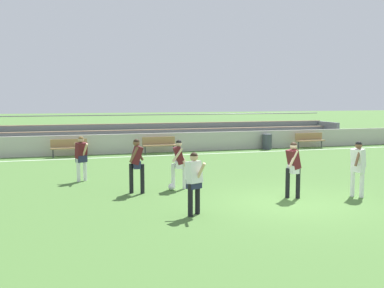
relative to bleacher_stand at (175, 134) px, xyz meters
name	(u,v)px	position (x,y,z in m)	size (l,w,h in m)	color
ground_plane	(290,203)	(-0.67, -15.35, -0.78)	(160.00, 160.00, 0.00)	#477033
field_line_sideline	(181,155)	(-0.67, -3.90, -0.78)	(44.00, 0.12, 0.01)	white
sideline_wall	(174,142)	(-0.67, -2.44, -0.26)	(48.00, 0.16, 1.05)	#BCB7AD
bleacher_stand	(175,134)	(0.00, 0.00, 0.00)	(21.59, 2.78, 1.95)	#897051
bench_far_left	(159,143)	(-1.67, -3.05, -0.24)	(1.80, 0.40, 0.90)	#99754C
bench_far_right	(309,139)	(7.50, -3.05, -0.24)	(1.80, 0.40, 0.90)	#99754C
bench_near_bin	(69,146)	(-6.34, -3.05, -0.24)	(1.80, 0.40, 0.90)	#99754C
trash_bin	(267,142)	(4.82, -2.85, -0.34)	(0.54, 0.54, 0.89)	#3D424C
player_dark_wide_left	(179,160)	(-3.17, -12.49, 0.17)	(0.55, 0.51, 1.62)	white
player_dark_deep_cover	(137,161)	(-4.61, -12.78, 0.24)	(0.53, 0.44, 1.71)	black
player_white_trailing_run	(358,164)	(1.65, -15.25, 0.22)	(0.53, 0.45, 1.69)	white
player_white_on_ball	(194,178)	(-3.70, -15.85, 0.17)	(0.47, 0.67, 1.62)	black
player_dark_wide_right	(81,155)	(-6.14, -10.15, 0.17)	(0.48, 0.64, 1.62)	white
player_dark_challenging	(293,165)	(-0.28, -14.82, 0.22)	(0.51, 0.44, 1.68)	black
soccer_ball	(171,187)	(-3.46, -12.65, -0.67)	(0.22, 0.22, 0.22)	white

